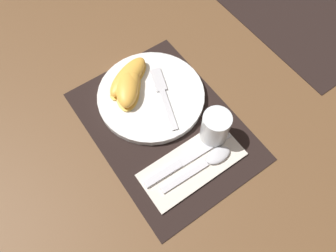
{
  "coord_description": "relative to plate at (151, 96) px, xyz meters",
  "views": [
    {
      "loc": [
        0.3,
        -0.2,
        0.67
      ],
      "look_at": [
        0.02,
        -0.0,
        0.02
      ],
      "focal_mm": 35.0,
      "sensor_mm": 36.0,
      "label": 1
    }
  ],
  "objects": [
    {
      "name": "ground_plane",
      "position": [
        0.08,
        -0.02,
        -0.01
      ],
      "size": [
        3.0,
        3.0,
        0.0
      ],
      "primitive_type": "plane",
      "color": "brown"
    },
    {
      "name": "placemat",
      "position": [
        0.08,
        -0.02,
        -0.01
      ],
      "size": [
        0.42,
        0.31,
        0.0
      ],
      "color": "black",
      "rests_on": "ground_plane"
    },
    {
      "name": "placemat_far",
      "position": [
        0.02,
        0.5,
        -0.01
      ],
      "size": [
        0.42,
        0.31,
        0.0
      ],
      "color": "black",
      "rests_on": "ground_plane"
    },
    {
      "name": "plate",
      "position": [
        0.0,
        0.0,
        0.0
      ],
      "size": [
        0.26,
        0.26,
        0.02
      ],
      "color": "white",
      "rests_on": "placemat"
    },
    {
      "name": "juice_glass",
      "position": [
        0.17,
        0.06,
        0.03
      ],
      "size": [
        0.06,
        0.06,
        0.08
      ],
      "color": "silver",
      "rests_on": "placemat"
    },
    {
      "name": "napkin",
      "position": [
        0.2,
        -0.02,
        -0.01
      ],
      "size": [
        0.1,
        0.23,
        0.0
      ],
      "color": "silver",
      "rests_on": "placemat"
    },
    {
      "name": "knife",
      "position": [
        0.18,
        -0.03,
        -0.0
      ],
      "size": [
        0.03,
        0.22,
        0.01
      ],
      "color": "silver",
      "rests_on": "napkin"
    },
    {
      "name": "spoon",
      "position": [
        0.21,
        0.01,
        -0.0
      ],
      "size": [
        0.04,
        0.17,
        0.01
      ],
      "color": "silver",
      "rests_on": "napkin"
    },
    {
      "name": "fork",
      "position": [
        0.02,
        0.02,
        0.01
      ],
      "size": [
        0.17,
        0.08,
        0.0
      ],
      "color": "silver",
      "rests_on": "plate"
    },
    {
      "name": "citrus_wedge_0",
      "position": [
        -0.06,
        -0.02,
        0.02
      ],
      "size": [
        0.1,
        0.14,
        0.03
      ],
      "color": "#F7C656",
      "rests_on": "plate"
    },
    {
      "name": "citrus_wedge_1",
      "position": [
        -0.04,
        -0.03,
        0.02
      ],
      "size": [
        0.11,
        0.11,
        0.03
      ],
      "color": "#F7C656",
      "rests_on": "plate"
    },
    {
      "name": "citrus_wedge_2",
      "position": [
        -0.03,
        -0.04,
        0.02
      ],
      "size": [
        0.12,
        0.11,
        0.04
      ],
      "color": "#F7C656",
      "rests_on": "plate"
    }
  ]
}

